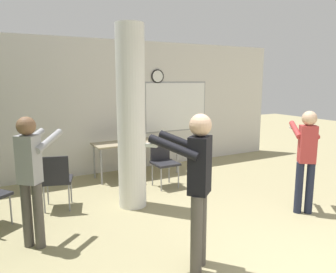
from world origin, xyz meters
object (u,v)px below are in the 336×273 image
folding_table (137,144)px  person_playing_side (306,154)px  person_watching_back (31,172)px  bottle_on_table (140,138)px  person_playing_front (197,180)px  chair_table_front (163,159)px  chair_near_pillar (57,178)px

folding_table → person_playing_side: bearing=-64.1°
folding_table → person_watching_back: (-2.24, -2.12, 0.25)m
bottle_on_table → person_watching_back: person_watching_back is taller
person_playing_front → person_watching_back: bearing=137.6°
folding_table → chair_table_front: size_ratio=2.05×
folding_table → chair_table_front: 0.90m
folding_table → person_playing_front: (-0.80, -3.44, 0.30)m
person_playing_side → person_watching_back: person_watching_back is taller
person_watching_back → person_playing_side: bearing=-13.0°
chair_near_pillar → person_playing_front: 2.59m
bottle_on_table → chair_table_front: bearing=-79.9°
folding_table → chair_near_pillar: size_ratio=2.05×
chair_near_pillar → person_playing_side: person_playing_side is taller
bottle_on_table → person_playing_side: size_ratio=0.15×
bottle_on_table → person_watching_back: size_ratio=0.15×
person_playing_front → person_watching_back: person_playing_front is taller
folding_table → person_watching_back: bearing=-136.5°
chair_table_front → chair_near_pillar: (-1.96, -0.24, 0.00)m
person_playing_front → person_watching_back: size_ratio=1.05×
chair_table_front → person_watching_back: person_watching_back is taller
person_playing_side → person_watching_back: size_ratio=0.98×
chair_table_front → person_playing_side: person_playing_side is taller
chair_table_front → person_playing_side: bearing=-58.9°
folding_table → bottle_on_table: bearing=-71.6°
chair_near_pillar → person_watching_back: person_watching_back is taller
bottle_on_table → chair_near_pillar: size_ratio=0.26×
folding_table → bottle_on_table: bottle_on_table is taller
person_watching_back → chair_near_pillar: bearing=66.6°
chair_table_front → person_playing_side: 2.49m
bottle_on_table → chair_table_front: bottle_on_table is taller
folding_table → chair_near_pillar: bearing=-148.5°
person_playing_side → person_playing_front: bearing=-168.1°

